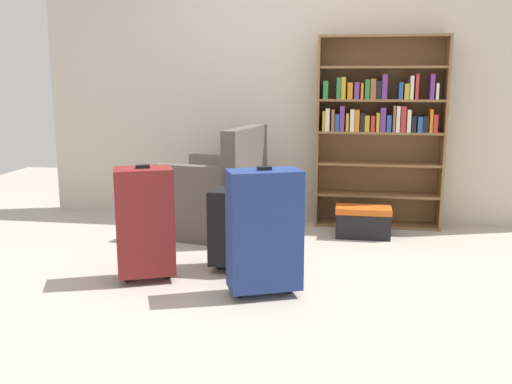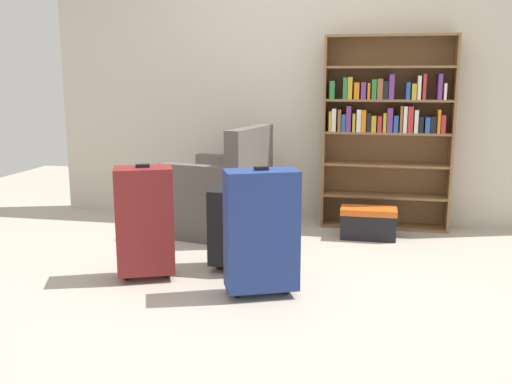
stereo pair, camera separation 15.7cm
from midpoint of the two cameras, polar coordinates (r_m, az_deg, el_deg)
name	(u,v)px [view 2 (the right image)]	position (r m, az deg, el deg)	size (l,w,h in m)	color
ground_plane	(279,283)	(3.71, 3.57, -9.03)	(8.47, 8.47, 0.00)	#B2A899
back_wall	(313,76)	(5.24, 6.52, 11.36)	(4.84, 0.10, 2.60)	beige
bookshelf	(386,125)	(5.06, 13.69, 6.50)	(1.08, 0.26, 1.64)	brown
armchair	(223,197)	(4.76, -2.39, -0.47)	(0.83, 0.83, 0.90)	#59514C
mug	(274,238)	(4.53, 2.80, -4.60)	(0.12, 0.08, 0.10)	white
storage_box	(368,222)	(4.77, 12.05, -2.96)	(0.45, 0.24, 0.25)	black
suitcase_black	(238,227)	(3.86, -0.62, -3.47)	(0.37, 0.25, 0.58)	black
suitcase_dark_red	(145,220)	(3.72, -9.83, -2.79)	(0.43, 0.36, 0.75)	maroon
suitcase_navy_blue	(261,230)	(3.38, 1.86, -3.81)	(0.48, 0.37, 0.78)	navy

